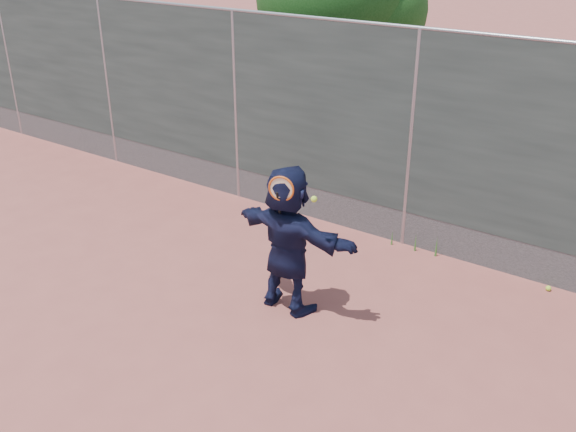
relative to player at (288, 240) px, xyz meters
The scene contains 6 objects.
ground 1.56m from the player, 71.22° to the right, with size 80.00×80.00×0.00m, color #9E4C42.
player is the anchor object (origin of this frame).
ball_ground 3.39m from the player, 40.77° to the left, with size 0.07×0.07×0.07m, color #B9E332.
fence 2.43m from the player, 79.84° to the left, with size 20.00×0.06×3.03m.
swing_action 0.73m from the player, 65.73° to the right, with size 0.61×0.14×0.51m.
weed_clump 2.41m from the player, 72.04° to the left, with size 0.68×0.07×0.30m.
Camera 1 is at (3.31, -4.16, 4.25)m, focal length 40.00 mm.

